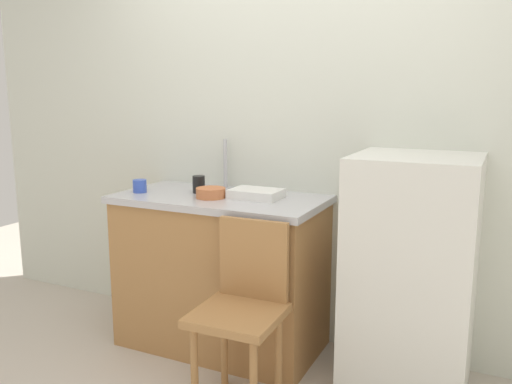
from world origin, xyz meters
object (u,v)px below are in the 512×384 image
object	(u,v)px
dish_tray	(256,194)
cup_blue	(140,186)
terracotta_bowl	(211,193)
cup_black	(199,184)
refrigerator	(411,275)
chair	(243,305)

from	to	relation	value
dish_tray	cup_blue	world-z (taller)	cup_blue
dish_tray	terracotta_bowl	bearing A→B (deg)	-156.29
dish_tray	cup_blue	bearing A→B (deg)	-168.62
dish_tray	cup_black	bearing A→B (deg)	-179.52
refrigerator	chair	distance (m)	0.86
dish_tray	terracotta_bowl	size ratio (longest dim) A/B	1.69
chair	cup_black	bearing A→B (deg)	135.86
dish_tray	terracotta_bowl	distance (m)	0.25
terracotta_bowl	cup_black	bearing A→B (deg)	144.66
refrigerator	terracotta_bowl	size ratio (longest dim) A/B	7.23
refrigerator	cup_blue	xyz separation A→B (m)	(-1.56, -0.13, 0.35)
chair	dish_tray	size ratio (longest dim) A/B	3.18
refrigerator	dish_tray	size ratio (longest dim) A/B	4.29
dish_tray	refrigerator	bearing A→B (deg)	-0.93
cup_blue	refrigerator	bearing A→B (deg)	4.62
cup_black	cup_blue	bearing A→B (deg)	-157.06
terracotta_bowl	cup_blue	xyz separation A→B (m)	(-0.46, -0.04, 0.01)
refrigerator	cup_blue	bearing A→B (deg)	-175.38
chair	cup_black	distance (m)	0.87
refrigerator	cup_black	world-z (taller)	refrigerator
chair	terracotta_bowl	distance (m)	0.72
chair	cup_blue	distance (m)	1.04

